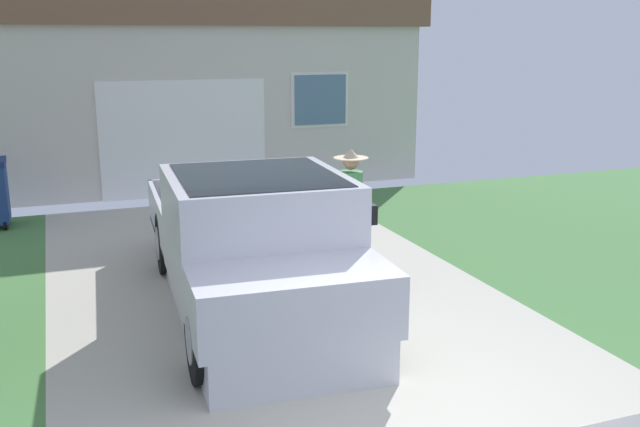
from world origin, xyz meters
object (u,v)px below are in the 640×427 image
object	(u,v)px
pickup_truck	(254,250)
handbag	(346,282)
house_with_garage	(165,86)
person_with_hat	(350,208)

from	to	relation	value
pickup_truck	handbag	world-z (taller)	pickup_truck
pickup_truck	house_with_garage	bearing A→B (deg)	-89.76
house_with_garage	person_with_hat	bearing A→B (deg)	-84.03
pickup_truck	house_with_garage	world-z (taller)	house_with_garage
person_with_hat	house_with_garage	distance (m)	8.78
person_with_hat	handbag	size ratio (longest dim) A/B	3.80
person_with_hat	house_with_garage	world-z (taller)	house_with_garage
person_with_hat	handbag	bearing A→B (deg)	31.12
handbag	house_with_garage	xyz separation A→B (m)	(-0.71, 9.03, 1.81)
pickup_truck	house_with_garage	xyz separation A→B (m)	(0.48, 9.23, 1.23)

